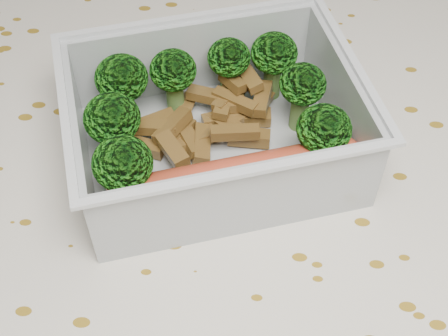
{
  "coord_description": "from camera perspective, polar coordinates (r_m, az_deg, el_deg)",
  "views": [
    {
      "loc": [
        0.01,
        -0.22,
        1.06
      ],
      "look_at": [
        -0.0,
        0.01,
        0.78
      ],
      "focal_mm": 50.0,
      "sensor_mm": 36.0,
      "label": 1
    }
  ],
  "objects": [
    {
      "name": "dining_table",
      "position": [
        0.46,
        0.34,
        -10.17
      ],
      "size": [
        1.4,
        0.9,
        0.75
      ],
      "color": "brown",
      "rests_on": "ground"
    },
    {
      "name": "tablecloth",
      "position": [
        0.41,
        0.37,
        -6.72
      ],
      "size": [
        1.46,
        0.96,
        0.19
      ],
      "color": "silver",
      "rests_on": "dining_table"
    },
    {
      "name": "lunch_container",
      "position": [
        0.39,
        -0.83,
        3.29
      ],
      "size": [
        0.21,
        0.18,
        0.06
      ],
      "color": "silver",
      "rests_on": "tablecloth"
    },
    {
      "name": "broccoli_florets",
      "position": [
        0.39,
        -2.22,
        6.2
      ],
      "size": [
        0.16,
        0.13,
        0.05
      ],
      "color": "#608C3F",
      "rests_on": "lunch_container"
    },
    {
      "name": "meat_pile",
      "position": [
        0.41,
        -1.13,
        4.43
      ],
      "size": [
        0.09,
        0.09,
        0.03
      ],
      "color": "brown",
      "rests_on": "lunch_container"
    },
    {
      "name": "sausage",
      "position": [
        0.37,
        1.18,
        -0.71
      ],
      "size": [
        0.15,
        0.06,
        0.02
      ],
      "color": "#C14328",
      "rests_on": "lunch_container"
    }
  ]
}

